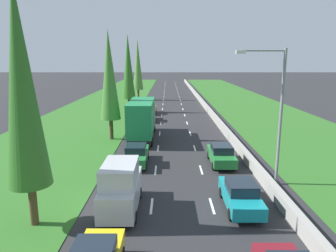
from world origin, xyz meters
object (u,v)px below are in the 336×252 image
Objects in this scene: yellow_sedan_left_lane at (150,109)px; poplar_tree_nearest at (21,86)px; street_light_mast at (276,108)px; green_box_truck_left_lane at (142,118)px; green_sedan_right_lane at (221,154)px; poplar_tree_fourth at (138,65)px; silver_van_left_lane at (121,187)px; poplar_tree_third at (128,67)px; poplar_tree_second at (109,76)px; teal_sedan_right_lane at (240,195)px; green_sedan_left_lane at (136,155)px; red_sedan_left_lane at (148,115)px.

poplar_tree_nearest reaches higher than yellow_sedan_left_lane.
green_box_truck_left_lane is at bearing 127.82° from street_light_mast.
green_sedan_right_lane is 42.74m from poplar_tree_fourth.
silver_van_left_lane is 0.40× the size of poplar_tree_third.
poplar_tree_nearest reaches higher than poplar_tree_second.
green_box_truck_left_lane is 0.78× the size of poplar_tree_nearest.
poplar_tree_second is at bearing 102.01° from silver_van_left_lane.
teal_sedan_right_lane is 6.33m from street_light_mast.
silver_van_left_lane reaches higher than teal_sedan_right_lane.
green_sedan_left_lane is at bearing -66.92° from poplar_tree_second.
green_sedan_left_lane is 0.48× the size of green_box_truck_left_lane.
street_light_mast is (9.76, -22.33, 4.42)m from red_sedan_left_lane.
poplar_tree_third is at bearing 107.37° from teal_sedan_right_lane.
red_sedan_left_lane is 19.54m from green_sedan_right_lane.
teal_sedan_right_lane is 1.00× the size of yellow_sedan_left_lane.
red_sedan_left_lane is at bearing 90.68° from green_sedan_left_lane.
red_sedan_left_lane is 1.00× the size of teal_sedan_right_lane.
teal_sedan_right_lane is (6.84, -16.02, -1.37)m from green_box_truck_left_lane.
poplar_tree_fourth reaches higher than street_light_mast.
poplar_tree_third is (0.60, 34.86, 0.02)m from poplar_tree_nearest.
poplar_tree_nearest reaches higher than green_sedan_right_lane.
green_box_truck_left_lane is 0.77× the size of poplar_tree_third.
poplar_tree_second reaches higher than red_sedan_left_lane.
red_sedan_left_lane is 24.77m from street_light_mast.
red_sedan_left_lane is at bearing -64.45° from poplar_tree_third.
red_sedan_left_lane is 0.37× the size of poplar_tree_third.
red_sedan_left_lane is at bearing 72.48° from poplar_tree_second.
street_light_mast is at bearing -70.88° from yellow_sedan_left_lane.
yellow_sedan_left_lane is at bearing 78.70° from poplar_tree_second.
red_sedan_left_lane is 0.37× the size of poplar_tree_nearest.
green_sedan_left_lane is at bearing 89.60° from silver_van_left_lane.
green_box_truck_left_lane is 2.09× the size of yellow_sedan_left_lane.
silver_van_left_lane is 31.93m from yellow_sedan_left_lane.
poplar_tree_second is (0.84, 17.45, -0.41)m from poplar_tree_nearest.
poplar_tree_second is 32.91m from poplar_tree_fourth.
green_box_truck_left_lane reaches higher than green_sedan_left_lane.
street_light_mast is (9.60, 3.74, 3.83)m from silver_van_left_lane.
poplar_tree_fourth reaches higher than green_sedan_left_lane.
green_sedan_left_lane is at bearing -81.80° from poplar_tree_third.
poplar_tree_fourth is (0.02, 15.49, 0.09)m from poplar_tree_third.
silver_van_left_lane is at bearing 20.39° from poplar_tree_nearest.
silver_van_left_lane is at bearing -77.99° from poplar_tree_second.
poplar_tree_second reaches higher than street_light_mast.
green_box_truck_left_lane is 18.94m from poplar_tree_nearest.
green_sedan_left_lane is 24.10m from yellow_sedan_left_lane.
green_box_truck_left_lane is 15.73m from yellow_sedan_left_lane.
street_light_mast is at bearing -65.91° from poplar_tree_third.
green_sedan_right_lane is 0.37× the size of poplar_tree_nearest.
teal_sedan_right_lane is 35.20m from poplar_tree_third.
yellow_sedan_left_lane is at bearing 109.12° from street_light_mast.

